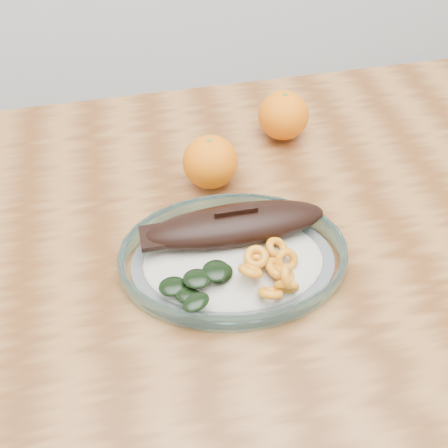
# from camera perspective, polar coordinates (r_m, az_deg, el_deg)

# --- Properties ---
(dining_table) EXTENTS (1.20, 0.80, 0.75)m
(dining_table) POSITION_cam_1_polar(r_m,az_deg,el_deg) (0.88, 2.43, -5.63)
(dining_table) COLOR brown
(dining_table) RESTS_ON ground
(plated_meal) EXTENTS (0.61, 0.61, 0.08)m
(plated_meal) POSITION_cam_1_polar(r_m,az_deg,el_deg) (0.76, 0.97, -3.13)
(plated_meal) COLOR white
(plated_meal) RESTS_ON dining_table
(orange_left) EXTENTS (0.08, 0.08, 0.08)m
(orange_left) POSITION_cam_1_polar(r_m,az_deg,el_deg) (0.86, -1.41, 6.33)
(orange_left) COLOR #FF5305
(orange_left) RESTS_ON dining_table
(orange_right) EXTENTS (0.09, 0.09, 0.09)m
(orange_right) POSITION_cam_1_polar(r_m,az_deg,el_deg) (0.96, 6.05, 10.92)
(orange_right) COLOR #FF5305
(orange_right) RESTS_ON dining_table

